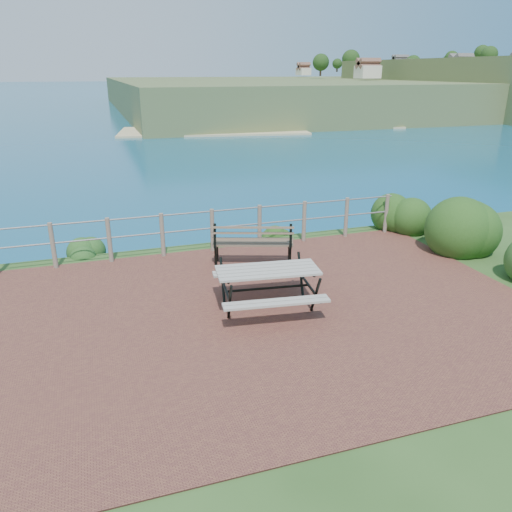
{
  "coord_description": "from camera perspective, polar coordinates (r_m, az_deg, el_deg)",
  "views": [
    {
      "loc": [
        -2.46,
        -7.41,
        4.0
      ],
      "look_at": [
        0.24,
        0.83,
        0.75
      ],
      "focal_mm": 35.0,
      "sensor_mm": 36.0,
      "label": 1
    }
  ],
  "objects": [
    {
      "name": "shrub_lip_west",
      "position": [
        12.25,
        -18.17,
        0.42
      ],
      "size": [
        0.87,
        0.87,
        0.65
      ],
      "primitive_type": "ellipsoid",
      "color": "#1F4C1C",
      "rests_on": "ground"
    },
    {
      "name": "shrub_right_edge",
      "position": [
        13.73,
        15.5,
        2.83
      ],
      "size": [
        1.11,
        1.11,
        1.59
      ],
      "primitive_type": "ellipsoid",
      "color": "#1E3F13",
      "rests_on": "ground"
    },
    {
      "name": "shrub_lip_east",
      "position": [
        13.04,
        2.17,
        2.67
      ],
      "size": [
        0.68,
        0.68,
        0.39
      ],
      "primitive_type": "ellipsoid",
      "color": "#1E3F13",
      "rests_on": "ground"
    },
    {
      "name": "ocean",
      "position": [
        207.47,
        -18.43,
        18.44
      ],
      "size": [
        1200.0,
        1200.0,
        0.0
      ],
      "primitive_type": "plane",
      "color": "#166684",
      "rests_on": "ground"
    },
    {
      "name": "picnic_table",
      "position": [
        8.73,
        1.33,
        -3.26
      ],
      "size": [
        1.84,
        1.52,
        0.74
      ],
      "rotation": [
        0.0,
        0.0,
        -0.12
      ],
      "color": "gray",
      "rests_on": "ground"
    },
    {
      "name": "safety_railing",
      "position": [
        11.56,
        -5.01,
        3.22
      ],
      "size": [
        9.4,
        0.1,
        1.0
      ],
      "color": "#6B5B4C",
      "rests_on": "ground"
    },
    {
      "name": "ground",
      "position": [
        8.77,
        0.22,
        -6.57
      ],
      "size": [
        10.0,
        7.0,
        0.12
      ],
      "primitive_type": "cube",
      "color": "brown",
      "rests_on": "ground"
    },
    {
      "name": "park_bench",
      "position": [
        10.71,
        -0.35,
        2.25
      ],
      "size": [
        1.77,
        0.96,
        0.97
      ],
      "rotation": [
        0.0,
        0.0,
        -0.33
      ],
      "color": "brown",
      "rests_on": "ground"
    },
    {
      "name": "distant_bay",
      "position": [
        273.77,
        22.91,
        17.86
      ],
      "size": [
        290.0,
        232.36,
        24.0
      ],
      "color": "#4B5E2F",
      "rests_on": "ground"
    },
    {
      "name": "shrub_right_front",
      "position": [
        12.82,
        22.24,
        0.79
      ],
      "size": [
        1.53,
        1.53,
        2.16
      ],
      "primitive_type": "ellipsoid",
      "color": "#1E3F13",
      "rests_on": "ground"
    }
  ]
}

